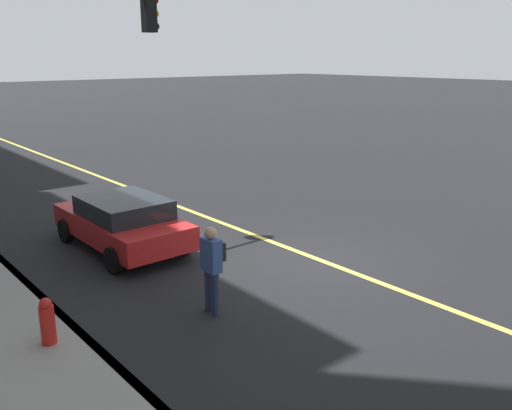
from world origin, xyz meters
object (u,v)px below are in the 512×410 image
(car_red, at_px, (122,221))
(traffic_light_mast, at_px, (46,68))
(pedestrian_with_backpack, at_px, (212,263))
(fire_hydrant, at_px, (48,325))

(car_red, distance_m, traffic_light_mast, 3.94)
(car_red, height_order, pedestrian_with_backpack, pedestrian_with_backpack)
(car_red, xyz_separation_m, fire_hydrant, (-3.69, 3.19, -0.24))
(car_red, xyz_separation_m, traffic_light_mast, (0.48, 1.31, 3.68))
(traffic_light_mast, bearing_deg, pedestrian_with_backpack, -168.55)
(fire_hydrant, bearing_deg, traffic_light_mast, -24.21)
(pedestrian_with_backpack, xyz_separation_m, traffic_light_mast, (4.75, 0.96, 3.40))
(pedestrian_with_backpack, distance_m, traffic_light_mast, 5.92)
(car_red, bearing_deg, traffic_light_mast, 69.95)
(fire_hydrant, bearing_deg, pedestrian_with_backpack, -101.52)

